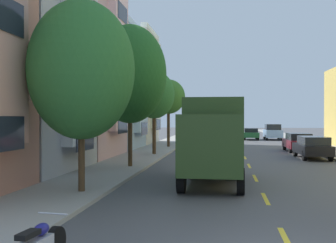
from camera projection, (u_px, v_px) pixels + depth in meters
name	position (u px, v px, depth m)	size (l,w,h in m)	color
ground_plane	(241.00, 149.00, 37.42)	(160.00, 160.00, 0.00)	#4C4C4F
sidewalk_left	(156.00, 149.00, 36.37)	(3.20, 120.00, 0.14)	#99968E
sidewalk_right	(332.00, 151.00, 34.51)	(3.20, 120.00, 0.14)	#99968E
lane_centerline_dashes	(243.00, 155.00, 31.97)	(0.14, 47.20, 0.01)	yellow
townhouse_third_rose	(23.00, 67.00, 29.75)	(13.78, 7.62, 12.90)	#CC9E9E
townhouse_fourth_powder_blue	(65.00, 91.00, 37.51)	(13.67, 7.62, 10.54)	#9EB7CC
townhouse_fifth_cream	(99.00, 90.00, 45.17)	(12.30, 7.62, 11.74)	beige
street_tree_nearest	(81.00, 70.00, 15.26)	(3.77, 3.77, 6.77)	#47331E
street_tree_second	(130.00, 74.00, 23.10)	(3.90, 3.90, 7.59)	#47331E
street_tree_third	(154.00, 95.00, 30.95)	(2.93, 2.93, 5.98)	#47331E
street_tree_farthest	(168.00, 97.00, 38.79)	(3.00, 3.00, 6.04)	#47331E
delivery_box_truck	(215.00, 136.00, 18.30)	(2.57, 7.08, 3.55)	#2D471E
parked_wagon_black	(312.00, 147.00, 28.71)	(1.90, 4.73, 1.50)	black
parked_wagon_silver	(194.00, 137.00, 43.58)	(1.94, 4.75, 1.50)	#B2B5BA
parked_suv_sky	(273.00, 132.00, 53.21)	(1.97, 4.81, 1.93)	#7A9EC6
parked_wagon_burgundy	(298.00, 142.00, 34.71)	(1.88, 4.72, 1.50)	maroon
moving_forest_sedan	(251.00, 134.00, 53.37)	(1.80, 4.50, 1.43)	#194C28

